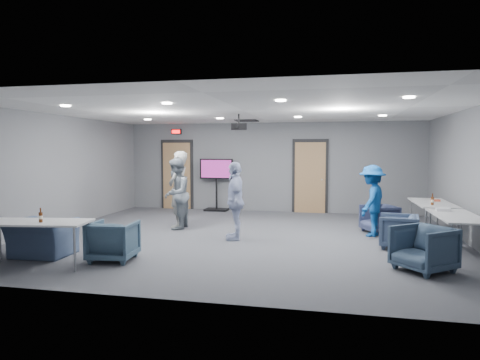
% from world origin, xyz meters
% --- Properties ---
extents(floor, '(9.00, 9.00, 0.00)m').
position_xyz_m(floor, '(0.00, 0.00, 0.00)').
color(floor, '#3D3F45').
rests_on(floor, ground).
extents(ceiling, '(9.00, 9.00, 0.00)m').
position_xyz_m(ceiling, '(0.00, 0.00, 2.70)').
color(ceiling, silver).
rests_on(ceiling, wall_back).
extents(wall_back, '(9.00, 0.02, 2.70)m').
position_xyz_m(wall_back, '(0.00, 4.00, 1.35)').
color(wall_back, slate).
rests_on(wall_back, floor).
extents(wall_front, '(9.00, 0.02, 2.70)m').
position_xyz_m(wall_front, '(0.00, -4.00, 1.35)').
color(wall_front, slate).
rests_on(wall_front, floor).
extents(wall_left, '(0.02, 8.00, 2.70)m').
position_xyz_m(wall_left, '(-4.50, 0.00, 1.35)').
color(wall_left, slate).
rests_on(wall_left, floor).
extents(wall_right, '(0.02, 8.00, 2.70)m').
position_xyz_m(wall_right, '(4.50, 0.00, 1.35)').
color(wall_right, slate).
rests_on(wall_right, floor).
extents(door_left, '(1.06, 0.17, 2.24)m').
position_xyz_m(door_left, '(-3.00, 3.95, 1.07)').
color(door_left, black).
rests_on(door_left, wall_back).
extents(door_right, '(1.06, 0.17, 2.24)m').
position_xyz_m(door_right, '(1.20, 3.95, 1.07)').
color(door_right, black).
rests_on(door_right, wall_back).
extents(exit_sign, '(0.32, 0.08, 0.16)m').
position_xyz_m(exit_sign, '(-3.00, 3.93, 2.45)').
color(exit_sign, black).
rests_on(exit_sign, wall_back).
extents(hvac_diffuser, '(0.60, 0.60, 0.03)m').
position_xyz_m(hvac_diffuser, '(-0.50, 2.80, 2.69)').
color(hvac_diffuser, black).
rests_on(hvac_diffuser, ceiling).
extents(downlights, '(6.18, 3.78, 0.02)m').
position_xyz_m(downlights, '(0.00, 0.00, 2.68)').
color(downlights, white).
rests_on(downlights, ceiling).
extents(person_a, '(0.47, 0.69, 1.84)m').
position_xyz_m(person_a, '(-1.77, 0.79, 0.92)').
color(person_a, gray).
rests_on(person_a, floor).
extents(person_b, '(0.69, 0.86, 1.67)m').
position_xyz_m(person_b, '(-1.76, 0.58, 0.84)').
color(person_b, slate).
rests_on(person_b, floor).
extents(person_c, '(0.63, 1.02, 1.63)m').
position_xyz_m(person_c, '(-0.12, -0.29, 0.81)').
color(person_c, '#A8B4D9').
rests_on(person_c, floor).
extents(person_d, '(0.90, 1.14, 1.55)m').
position_xyz_m(person_d, '(2.70, 0.69, 0.77)').
color(person_d, '#16498F').
rests_on(person_d, floor).
extents(chair_right_a, '(0.91, 0.90, 0.64)m').
position_xyz_m(chair_right_a, '(2.90, 1.09, 0.32)').
color(chair_right_a, '#343B5A').
rests_on(chair_right_a, floor).
extents(chair_right_b, '(0.80, 0.79, 0.64)m').
position_xyz_m(chair_right_b, '(3.10, -0.39, 0.32)').
color(chair_right_b, '#3B4B66').
rests_on(chair_right_b, floor).
extents(chair_right_c, '(1.07, 1.07, 0.70)m').
position_xyz_m(chair_right_c, '(3.24, -1.98, 0.35)').
color(chair_right_c, '#34455A').
rests_on(chair_right_c, floor).
extents(chair_front_a, '(0.79, 0.81, 0.67)m').
position_xyz_m(chair_front_a, '(-1.75, -2.40, 0.34)').
color(chair_front_a, '#384E60').
rests_on(chair_front_a, floor).
extents(chair_front_b, '(1.02, 0.90, 0.64)m').
position_xyz_m(chair_front_b, '(-3.13, -2.40, 0.32)').
color(chair_front_b, '#3D4D6A').
rests_on(chair_front_b, floor).
extents(table_right_a, '(0.75, 1.80, 0.73)m').
position_xyz_m(table_right_a, '(4.00, 1.03, 0.68)').
color(table_right_a, silver).
rests_on(table_right_a, floor).
extents(table_right_b, '(0.71, 1.71, 0.73)m').
position_xyz_m(table_right_b, '(4.00, -0.87, 0.68)').
color(table_right_b, silver).
rests_on(table_right_b, floor).
extents(table_front_left, '(1.79, 0.96, 0.73)m').
position_xyz_m(table_front_left, '(-2.79, -3.00, 0.68)').
color(table_front_left, silver).
rests_on(table_front_left, floor).
extents(bottle_front, '(0.06, 0.06, 0.23)m').
position_xyz_m(bottle_front, '(-2.63, -3.06, 0.82)').
color(bottle_front, '#51250E').
rests_on(bottle_front, table_front_left).
extents(bottle_right, '(0.06, 0.06, 0.24)m').
position_xyz_m(bottle_right, '(3.89, 0.55, 0.82)').
color(bottle_right, '#51250E').
rests_on(bottle_right, table_right_a).
extents(snack_box, '(0.19, 0.13, 0.04)m').
position_xyz_m(snack_box, '(4.10, 1.24, 0.75)').
color(snack_box, '#C04C30').
rests_on(snack_box, table_right_a).
extents(wrapper, '(0.26, 0.19, 0.06)m').
position_xyz_m(wrapper, '(3.89, -0.37, 0.76)').
color(wrapper, silver).
rests_on(wrapper, table_right_b).
extents(tv_stand, '(1.05, 0.50, 1.60)m').
position_xyz_m(tv_stand, '(-1.64, 3.75, 0.91)').
color(tv_stand, black).
rests_on(tv_stand, floor).
extents(projector, '(0.41, 0.38, 0.36)m').
position_xyz_m(projector, '(-0.25, 0.65, 2.40)').
color(projector, black).
rests_on(projector, ceiling).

